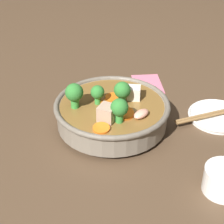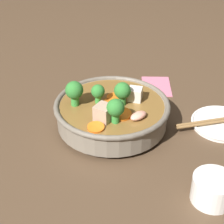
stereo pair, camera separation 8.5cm
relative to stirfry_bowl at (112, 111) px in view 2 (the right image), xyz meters
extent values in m
plane|color=#4C3826|center=(0.00, 0.00, -0.04)|extent=(3.00, 3.00, 0.00)
cylinder|color=slate|center=(0.00, 0.00, -0.04)|extent=(0.14, 0.14, 0.01)
cylinder|color=slate|center=(0.00, 0.00, -0.01)|extent=(0.25, 0.25, 0.05)
torus|color=#685F52|center=(0.00, 0.00, 0.02)|extent=(0.26, 0.26, 0.01)
cylinder|color=brown|center=(0.00, 0.00, 0.00)|extent=(0.24, 0.24, 0.03)
cylinder|color=orange|center=(0.04, 0.03, 0.02)|extent=(0.05, 0.05, 0.01)
cylinder|color=orange|center=(-0.03, 0.00, 0.02)|extent=(0.06, 0.06, 0.01)
cylinder|color=orange|center=(0.10, -0.01, 0.02)|extent=(0.04, 0.04, 0.01)
cylinder|color=orange|center=(0.00, -0.01, 0.02)|extent=(0.05, 0.05, 0.01)
cylinder|color=green|center=(0.06, 0.03, 0.03)|extent=(0.02, 0.02, 0.02)
sphere|color=#2D752D|center=(0.06, 0.03, 0.05)|extent=(0.04, 0.04, 0.04)
cylinder|color=green|center=(-0.01, 0.02, 0.03)|extent=(0.02, 0.02, 0.02)
sphere|color=#2D752D|center=(-0.01, 0.02, 0.05)|extent=(0.04, 0.04, 0.04)
cylinder|color=green|center=(0.00, -0.03, 0.03)|extent=(0.01, 0.01, 0.02)
sphere|color=#2D752D|center=(0.00, -0.03, 0.05)|extent=(0.03, 0.03, 0.03)
cylinder|color=green|center=(0.02, -0.08, 0.03)|extent=(0.02, 0.02, 0.02)
sphere|color=#2D752D|center=(0.02, -0.08, 0.05)|extent=(0.04, 0.04, 0.04)
cube|color=silver|center=(-0.04, 0.05, 0.03)|extent=(0.03, 0.03, 0.03)
cube|color=tan|center=(0.06, 0.00, 0.03)|extent=(0.04, 0.04, 0.03)
ellipsoid|color=#EA9E84|center=(0.04, 0.07, 0.02)|extent=(0.05, 0.04, 0.01)
cylinder|color=white|center=(-0.07, 0.24, -0.04)|extent=(0.14, 0.14, 0.01)
torus|color=white|center=(-0.07, 0.24, -0.03)|extent=(0.14, 0.14, 0.01)
cylinder|color=white|center=(0.17, 0.24, -0.02)|extent=(0.08, 0.08, 0.05)
cylinder|color=brown|center=(0.17, 0.24, 0.00)|extent=(0.07, 0.07, 0.00)
cube|color=#D16B84|center=(-0.22, 0.07, -0.04)|extent=(0.13, 0.10, 0.00)
cylinder|color=olive|center=(-0.07, 0.25, -0.03)|extent=(0.12, 0.20, 0.01)
cylinder|color=olive|center=(-0.08, 0.24, -0.03)|extent=(0.12, 0.20, 0.01)
camera|label=1|loc=(0.70, 0.11, 0.46)|focal=60.00mm
camera|label=2|loc=(0.68, 0.20, 0.46)|focal=60.00mm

